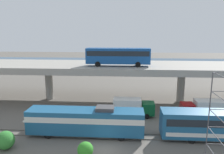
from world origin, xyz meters
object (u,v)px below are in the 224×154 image
object	(u,v)px
parked_car_3	(73,65)
service_truck_west	(203,108)
transit_bus_on_overpass	(118,55)
parked_car_0	(113,65)
parked_car_2	(84,63)
service_truck_east	(132,107)
parked_car_1	(122,64)
train_locomotive	(80,120)

from	to	relation	value
parked_car_3	service_truck_west	bearing A→B (deg)	-52.08
transit_bus_on_overpass	service_truck_west	distance (m)	17.53
parked_car_0	parked_car_2	xyz separation A→B (m)	(-11.01, 2.35, 0.00)
transit_bus_on_overpass	parked_car_2	xyz separation A→B (m)	(-14.44, 38.97, -7.17)
service_truck_east	parked_car_2	world-z (taller)	parked_car_2
parked_car_0	parked_car_3	bearing A→B (deg)	6.62
service_truck_east	parked_car_1	xyz separation A→B (m)	(-2.88, 45.27, 0.82)
service_truck_east	parked_car_3	size ratio (longest dim) A/B	1.56
train_locomotive	parked_car_3	xyz separation A→B (m)	(-13.10, 48.56, 0.27)
service_truck_east	parked_car_0	world-z (taller)	parked_car_0
train_locomotive	parked_car_1	distance (m)	52.90
train_locomotive	transit_bus_on_overpass	size ratio (longest dim) A/B	1.40
parked_car_3	parked_car_2	bearing A→B (deg)	50.93
service_truck_east	parked_car_0	bearing A→B (deg)	98.18
parked_car_2	transit_bus_on_overpass	bearing A→B (deg)	110.34
transit_bus_on_overpass	parked_car_3	size ratio (longest dim) A/B	2.76
transit_bus_on_overpass	service_truck_west	world-z (taller)	transit_bus_on_overpass
train_locomotive	parked_car_1	size ratio (longest dim) A/B	4.11
service_truck_west	parked_car_2	size ratio (longest dim) A/B	1.51
parked_car_0	transit_bus_on_overpass	bearing A→B (deg)	95.36
parked_car_3	transit_bus_on_overpass	bearing A→B (deg)	-63.15
service_truck_west	parked_car_3	size ratio (longest dim) A/B	1.56
train_locomotive	parked_car_2	bearing A→B (deg)	-79.39
parked_car_1	parked_car_2	distance (m)	14.28
transit_bus_on_overpass	parked_car_1	xyz separation A→B (m)	(-0.16, 39.12, -7.18)
parked_car_1	parked_car_3	world-z (taller)	same
train_locomotive	transit_bus_on_overpass	distance (m)	16.17
transit_bus_on_overpass	parked_car_1	size ratio (longest dim) A/B	2.94
service_truck_west	service_truck_east	bearing A→B (deg)	0.00
parked_car_2	parked_car_1	bearing A→B (deg)	-179.38
train_locomotive	parked_car_1	world-z (taller)	train_locomotive
parked_car_1	service_truck_west	bearing A→B (deg)	-72.24
service_truck_west	parked_car_0	distance (m)	46.32
parked_car_0	parked_car_1	xyz separation A→B (m)	(3.27, 2.50, -0.00)
train_locomotive	parked_car_3	distance (m)	50.29
service_truck_east	parked_car_2	bearing A→B (deg)	110.82
parked_car_2	parked_car_3	distance (m)	5.16
service_truck_west	parked_car_2	distance (m)	53.52
parked_car_0	parked_car_2	size ratio (longest dim) A/B	1.02
service_truck_east	parked_car_3	xyz separation A→B (m)	(-20.41, 41.11, 0.82)
service_truck_east	transit_bus_on_overpass	bearing A→B (deg)	113.81
service_truck_east	parked_car_0	size ratio (longest dim) A/B	1.48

